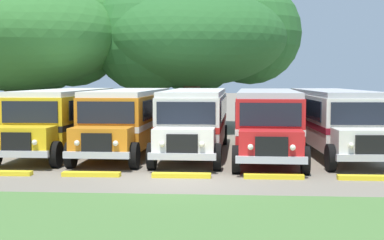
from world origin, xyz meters
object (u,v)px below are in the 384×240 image
Objects in this scene: parked_bus_slot_1 at (129,117)px; parked_bus_slot_3 at (267,119)px; parked_bus_slot_0 at (64,117)px; parked_bus_slot_2 at (195,118)px; secondary_tree at (13,37)px; broad_shade_tree at (195,39)px; parked_bus_slot_4 at (334,118)px.

parked_bus_slot_3 is (6.20, -0.76, 0.00)m from parked_bus_slot_1.
parked_bus_slot_2 is at bearing 88.41° from parked_bus_slot_0.
parked_bus_slot_1 is at bearing -95.39° from parked_bus_slot_3.
secondary_tree is at bearing -136.45° from parked_bus_slot_1.
secondary_tree reaches higher than parked_bus_slot_2.
broad_shade_tree is (-0.87, 12.04, 4.33)m from parked_bus_slot_2.
broad_shade_tree is (-4.04, 12.67, 4.33)m from parked_bus_slot_3.
secondary_tree is (-12.27, 10.19, 4.36)m from parked_bus_slot_2.
broad_shade_tree is (-7.03, 11.90, 4.33)m from parked_bus_slot_4.
parked_bus_slot_2 is at bearing -99.70° from parked_bus_slot_3.
parked_bus_slot_1 is 3.03m from parked_bus_slot_2.
parked_bus_slot_0 is at bearing -93.69° from parked_bus_slot_3.
secondary_tree is at bearing -129.09° from parked_bus_slot_2.
parked_bus_slot_2 is 6.16m from parked_bus_slot_4.
secondary_tree reaches higher than parked_bus_slot_4.
parked_bus_slot_2 is 16.53m from secondary_tree.
parked_bus_slot_3 is 13.98m from broad_shade_tree.
broad_shade_tree is 0.92× the size of secondary_tree.
broad_shade_tree reaches higher than parked_bus_slot_4.
broad_shade_tree is at bearing -152.42° from parked_bus_slot_4.
parked_bus_slot_3 is 0.81× the size of broad_shade_tree.
parked_bus_slot_2 is at bearing -91.74° from parked_bus_slot_4.
parked_bus_slot_1 is 14.34m from secondary_tree.
broad_shade_tree reaches higher than parked_bus_slot_3.
parked_bus_slot_0 is 1.00× the size of parked_bus_slot_4.
secondary_tree is at bearing -170.80° from broad_shade_tree.
broad_shade_tree reaches higher than parked_bus_slot_1.
parked_bus_slot_0 is 0.74× the size of secondary_tree.
parked_bus_slot_4 is 21.44m from secondary_tree.
broad_shade_tree is at bearing 156.87° from parked_bus_slot_0.
parked_bus_slot_4 is at bearing -28.63° from secondary_tree.
parked_bus_slot_1 and parked_bus_slot_2 have the same top height.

